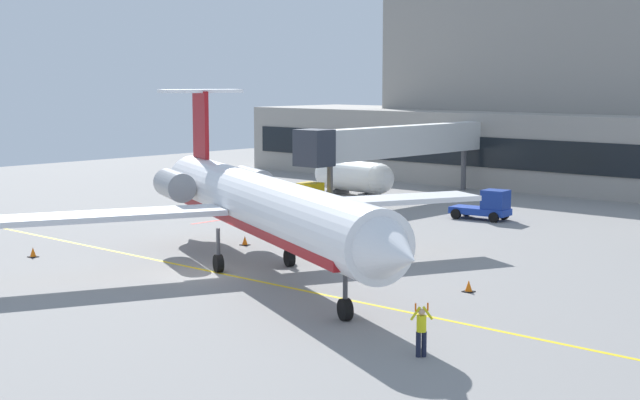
{
  "coord_description": "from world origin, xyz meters",
  "views": [
    {
      "loc": [
        35.91,
        -30.47,
        9.69
      ],
      "look_at": [
        0.71,
        7.86,
        3.0
      ],
      "focal_mm": 53.51,
      "sensor_mm": 36.0,
      "label": 1
    }
  ],
  "objects_px": {
    "fuel_tank": "(354,176)",
    "marshaller": "(421,330)",
    "baggage_tug": "(236,192)",
    "belt_loader": "(487,206)",
    "pushback_tractor": "(316,199)",
    "regional_jet": "(259,204)"
  },
  "relations": [
    {
      "from": "fuel_tank",
      "to": "marshaller",
      "type": "height_order",
      "value": "fuel_tank"
    },
    {
      "from": "baggage_tug",
      "to": "fuel_tank",
      "type": "distance_m",
      "value": 10.72
    },
    {
      "from": "belt_loader",
      "to": "fuel_tank",
      "type": "relative_size",
      "value": 0.51
    },
    {
      "from": "pushback_tractor",
      "to": "fuel_tank",
      "type": "relative_size",
      "value": 0.46
    },
    {
      "from": "belt_loader",
      "to": "marshaller",
      "type": "height_order",
      "value": "belt_loader"
    },
    {
      "from": "regional_jet",
      "to": "baggage_tug",
      "type": "bearing_deg",
      "value": 140.01
    },
    {
      "from": "regional_jet",
      "to": "belt_loader",
      "type": "distance_m",
      "value": 22.96
    },
    {
      "from": "regional_jet",
      "to": "fuel_tank",
      "type": "bearing_deg",
      "value": 122.01
    },
    {
      "from": "baggage_tug",
      "to": "marshaller",
      "type": "distance_m",
      "value": 41.84
    },
    {
      "from": "baggage_tug",
      "to": "marshaller",
      "type": "bearing_deg",
      "value": -33.63
    },
    {
      "from": "belt_loader",
      "to": "fuel_tank",
      "type": "distance_m",
      "value": 16.26
    },
    {
      "from": "regional_jet",
      "to": "baggage_tug",
      "type": "relative_size",
      "value": 6.93
    },
    {
      "from": "regional_jet",
      "to": "fuel_tank",
      "type": "xyz_separation_m",
      "value": [
        -16.9,
        27.03,
        -1.83
      ]
    },
    {
      "from": "regional_jet",
      "to": "fuel_tank",
      "type": "distance_m",
      "value": 31.93
    },
    {
      "from": "belt_loader",
      "to": "marshaller",
      "type": "distance_m",
      "value": 33.27
    },
    {
      "from": "belt_loader",
      "to": "fuel_tank",
      "type": "height_order",
      "value": "fuel_tank"
    },
    {
      "from": "baggage_tug",
      "to": "pushback_tractor",
      "type": "bearing_deg",
      "value": 3.94
    },
    {
      "from": "regional_jet",
      "to": "fuel_tank",
      "type": "height_order",
      "value": "regional_jet"
    },
    {
      "from": "regional_jet",
      "to": "belt_loader",
      "type": "relative_size",
      "value": 7.11
    },
    {
      "from": "pushback_tractor",
      "to": "marshaller",
      "type": "bearing_deg",
      "value": -41.32
    },
    {
      "from": "fuel_tank",
      "to": "regional_jet",
      "type": "bearing_deg",
      "value": -57.99
    },
    {
      "from": "fuel_tank",
      "to": "marshaller",
      "type": "xyz_separation_m",
      "value": [
        31.7,
        -33.4,
        -0.63
      ]
    }
  ]
}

